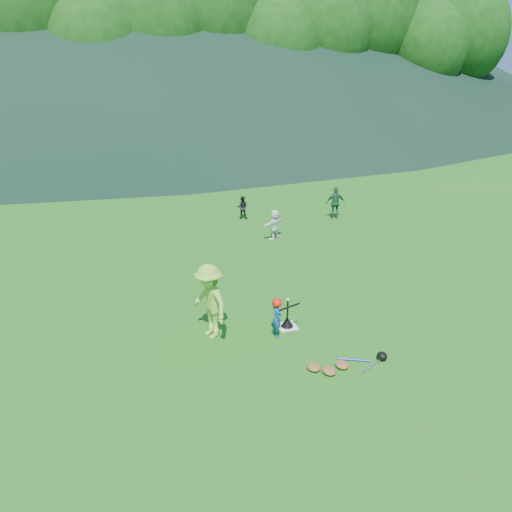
{
  "coord_description": "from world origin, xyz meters",
  "views": [
    {
      "loc": [
        -3.94,
        -9.87,
        6.12
      ],
      "look_at": [
        0.0,
        2.5,
        0.9
      ],
      "focal_mm": 35.0,
      "sensor_mm": 36.0,
      "label": 1
    }
  ],
  "objects_px": {
    "home_plate": "(287,326)",
    "fielder_b": "(242,207)",
    "fielder_c": "(335,203)",
    "batting_tee": "(287,322)",
    "adult_coach": "(210,301)",
    "fielder_d": "(275,224)",
    "equipment_pile": "(342,365)",
    "batter_child": "(276,318)"
  },
  "relations": [
    {
      "from": "home_plate",
      "to": "fielder_b",
      "type": "relative_size",
      "value": 0.49
    },
    {
      "from": "home_plate",
      "to": "fielder_c",
      "type": "xyz_separation_m",
      "value": [
        4.97,
        7.59,
        0.63
      ]
    },
    {
      "from": "fielder_c",
      "to": "batting_tee",
      "type": "xyz_separation_m",
      "value": [
        -4.97,
        -7.59,
        -0.51
      ]
    },
    {
      "from": "adult_coach",
      "to": "fielder_d",
      "type": "xyz_separation_m",
      "value": [
        3.68,
        5.88,
        -0.37
      ]
    },
    {
      "from": "batting_tee",
      "to": "equipment_pile",
      "type": "height_order",
      "value": "batting_tee"
    },
    {
      "from": "home_plate",
      "to": "fielder_b",
      "type": "bearing_deg",
      "value": 80.9
    },
    {
      "from": "fielder_b",
      "to": "fielder_d",
      "type": "distance_m",
      "value": 2.7
    },
    {
      "from": "batter_child",
      "to": "fielder_c",
      "type": "bearing_deg",
      "value": -35.12
    },
    {
      "from": "batter_child",
      "to": "fielder_b",
      "type": "relative_size",
      "value": 1.02
    },
    {
      "from": "equipment_pile",
      "to": "adult_coach",
      "type": "bearing_deg",
      "value": 138.28
    },
    {
      "from": "home_plate",
      "to": "fielder_b",
      "type": "height_order",
      "value": "fielder_b"
    },
    {
      "from": "adult_coach",
      "to": "equipment_pile",
      "type": "distance_m",
      "value": 3.27
    },
    {
      "from": "fielder_d",
      "to": "equipment_pile",
      "type": "height_order",
      "value": "fielder_d"
    },
    {
      "from": "fielder_b",
      "to": "equipment_pile",
      "type": "xyz_separation_m",
      "value": [
        -0.9,
        -10.65,
        -0.4
      ]
    },
    {
      "from": "fielder_d",
      "to": "home_plate",
      "type": "bearing_deg",
      "value": 42.8
    },
    {
      "from": "batter_child",
      "to": "equipment_pile",
      "type": "distance_m",
      "value": 1.91
    },
    {
      "from": "adult_coach",
      "to": "fielder_c",
      "type": "relative_size",
      "value": 1.4
    },
    {
      "from": "fielder_c",
      "to": "batting_tee",
      "type": "relative_size",
      "value": 1.89
    },
    {
      "from": "fielder_d",
      "to": "batting_tee",
      "type": "height_order",
      "value": "fielder_d"
    },
    {
      "from": "fielder_b",
      "to": "batting_tee",
      "type": "relative_size",
      "value": 1.36
    },
    {
      "from": "home_plate",
      "to": "batting_tee",
      "type": "xyz_separation_m",
      "value": [
        0.0,
        0.0,
        0.12
      ]
    },
    {
      "from": "batting_tee",
      "to": "adult_coach",
      "type": "bearing_deg",
      "value": 175.09
    },
    {
      "from": "home_plate",
      "to": "batter_child",
      "type": "relative_size",
      "value": 0.48
    },
    {
      "from": "fielder_c",
      "to": "equipment_pile",
      "type": "xyz_separation_m",
      "value": [
        -4.47,
        -9.53,
        -0.58
      ]
    },
    {
      "from": "batter_child",
      "to": "fielder_d",
      "type": "xyz_separation_m",
      "value": [
        2.21,
        6.34,
        0.06
      ]
    },
    {
      "from": "equipment_pile",
      "to": "home_plate",
      "type": "bearing_deg",
      "value": 104.33
    },
    {
      "from": "home_plate",
      "to": "batter_child",
      "type": "xyz_separation_m",
      "value": [
        -0.39,
        -0.3,
        0.46
      ]
    },
    {
      "from": "fielder_d",
      "to": "adult_coach",
      "type": "bearing_deg",
      "value": 27.53
    },
    {
      "from": "equipment_pile",
      "to": "fielder_c",
      "type": "bearing_deg",
      "value": 64.86
    },
    {
      "from": "batting_tee",
      "to": "batter_child",
      "type": "bearing_deg",
      "value": -142.6
    },
    {
      "from": "fielder_d",
      "to": "equipment_pile",
      "type": "bearing_deg",
      "value": 50.16
    },
    {
      "from": "adult_coach",
      "to": "fielder_b",
      "type": "xyz_separation_m",
      "value": [
        3.26,
        8.55,
        -0.44
      ]
    },
    {
      "from": "batter_child",
      "to": "batting_tee",
      "type": "xyz_separation_m",
      "value": [
        0.39,
        0.3,
        -0.34
      ]
    },
    {
      "from": "fielder_d",
      "to": "equipment_pile",
      "type": "distance_m",
      "value": 8.11
    },
    {
      "from": "batter_child",
      "to": "fielder_b",
      "type": "xyz_separation_m",
      "value": [
        1.79,
        9.01,
        -0.01
      ]
    },
    {
      "from": "fielder_b",
      "to": "fielder_c",
      "type": "relative_size",
      "value": 0.72
    },
    {
      "from": "fielder_b",
      "to": "fielder_c",
      "type": "bearing_deg",
      "value": -175.98
    },
    {
      "from": "adult_coach",
      "to": "batter_child",
      "type": "bearing_deg",
      "value": 53.87
    },
    {
      "from": "home_plate",
      "to": "fielder_c",
      "type": "bearing_deg",
      "value": 56.79
    },
    {
      "from": "home_plate",
      "to": "fielder_d",
      "type": "relative_size",
      "value": 0.42
    },
    {
      "from": "fielder_b",
      "to": "batting_tee",
      "type": "distance_m",
      "value": 8.83
    },
    {
      "from": "fielder_d",
      "to": "batting_tee",
      "type": "xyz_separation_m",
      "value": [
        -1.82,
        -6.04,
        -0.41
      ]
    }
  ]
}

